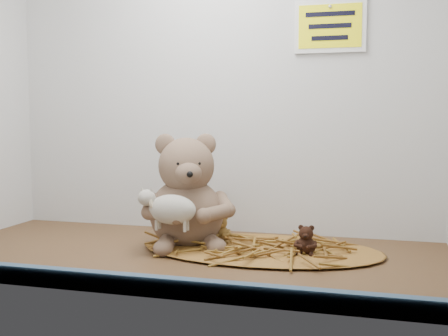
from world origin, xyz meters
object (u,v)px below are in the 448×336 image
(mini_teddy_tan, at_px, (221,228))
(mini_teddy_brown, at_px, (306,238))
(main_teddy, at_px, (186,190))
(toy_lamb, at_px, (172,210))

(mini_teddy_tan, bearing_deg, mini_teddy_brown, -30.54)
(main_teddy, distance_m, mini_teddy_brown, 0.32)
(main_teddy, relative_size, toy_lamb, 1.86)
(main_teddy, relative_size, mini_teddy_brown, 4.18)
(toy_lamb, distance_m, mini_teddy_brown, 0.31)
(main_teddy, height_order, mini_teddy_tan, main_teddy)
(main_teddy, height_order, toy_lamb, main_teddy)
(mini_teddy_tan, height_order, mini_teddy_brown, mini_teddy_tan)
(main_teddy, relative_size, mini_teddy_tan, 4.10)
(main_teddy, height_order, mini_teddy_brown, main_teddy)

